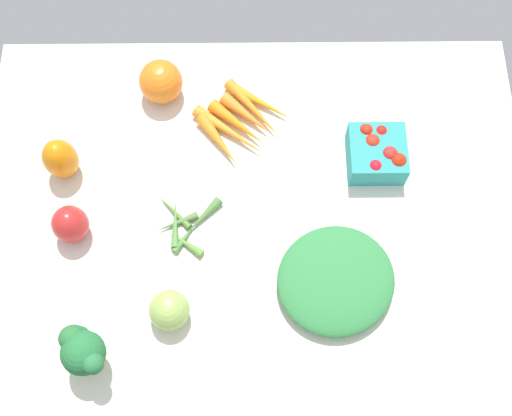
{
  "coord_description": "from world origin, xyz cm",
  "views": [
    {
      "loc": [
        0.35,
        45.48,
        117.02
      ],
      "look_at": [
        0.0,
        0.0,
        4.0
      ],
      "focal_mm": 46.42,
      "sensor_mm": 36.0,
      "label": 1
    }
  ],
  "objects_px": {
    "bell_pepper_orange": "(62,159)",
    "bell_pepper_red": "(72,224)",
    "heirloom_tomato_green": "(171,310)",
    "broccoli_head": "(84,349)",
    "heirloom_tomato_orange": "(163,82)",
    "carrot_bunch": "(243,121)",
    "okra_pile": "(187,224)",
    "berry_basket": "(379,153)",
    "leafy_greens_clump": "(338,280)"
  },
  "relations": [
    {
      "from": "bell_pepper_orange",
      "to": "carrot_bunch",
      "type": "distance_m",
      "value": 0.35
    },
    {
      "from": "heirloom_tomato_green",
      "to": "carrot_bunch",
      "type": "distance_m",
      "value": 0.4
    },
    {
      "from": "bell_pepper_red",
      "to": "broccoli_head",
      "type": "height_order",
      "value": "broccoli_head"
    },
    {
      "from": "bell_pepper_orange",
      "to": "bell_pepper_red",
      "type": "distance_m",
      "value": 0.13
    },
    {
      "from": "heirloom_tomato_green",
      "to": "heirloom_tomato_orange",
      "type": "distance_m",
      "value": 0.45
    },
    {
      "from": "bell_pepper_red",
      "to": "heirloom_tomato_orange",
      "type": "distance_m",
      "value": 0.33
    },
    {
      "from": "carrot_bunch",
      "to": "heirloom_tomato_orange",
      "type": "relative_size",
      "value": 2.35
    },
    {
      "from": "broccoli_head",
      "to": "okra_pile",
      "type": "relative_size",
      "value": 0.82
    },
    {
      "from": "bell_pepper_red",
      "to": "berry_basket",
      "type": "distance_m",
      "value": 0.58
    },
    {
      "from": "broccoli_head",
      "to": "leafy_greens_clump",
      "type": "xyz_separation_m",
      "value": [
        -0.43,
        -0.13,
        -0.04
      ]
    },
    {
      "from": "okra_pile",
      "to": "leafy_greens_clump",
      "type": "bearing_deg",
      "value": 157.48
    },
    {
      "from": "bell_pepper_orange",
      "to": "heirloom_tomato_green",
      "type": "relative_size",
      "value": 1.38
    },
    {
      "from": "leafy_greens_clump",
      "to": "okra_pile",
      "type": "xyz_separation_m",
      "value": [
        0.27,
        -0.11,
        -0.01
      ]
    },
    {
      "from": "bell_pepper_red",
      "to": "broccoli_head",
      "type": "xyz_separation_m",
      "value": [
        -0.05,
        0.23,
        0.03
      ]
    },
    {
      "from": "bell_pepper_orange",
      "to": "carrot_bunch",
      "type": "xyz_separation_m",
      "value": [
        -0.33,
        -0.1,
        -0.04
      ]
    },
    {
      "from": "bell_pepper_orange",
      "to": "okra_pile",
      "type": "distance_m",
      "value": 0.26
    },
    {
      "from": "carrot_bunch",
      "to": "okra_pile",
      "type": "height_order",
      "value": "carrot_bunch"
    },
    {
      "from": "carrot_bunch",
      "to": "okra_pile",
      "type": "distance_m",
      "value": 0.24
    },
    {
      "from": "okra_pile",
      "to": "berry_basket",
      "type": "bearing_deg",
      "value": -160.03
    },
    {
      "from": "berry_basket",
      "to": "okra_pile",
      "type": "xyz_separation_m",
      "value": [
        0.36,
        0.13,
        -0.02
      ]
    },
    {
      "from": "heirloom_tomato_green",
      "to": "carrot_bunch",
      "type": "bearing_deg",
      "value": -107.76
    },
    {
      "from": "bell_pepper_red",
      "to": "broccoli_head",
      "type": "distance_m",
      "value": 0.23
    },
    {
      "from": "broccoli_head",
      "to": "bell_pepper_orange",
      "type": "bearing_deg",
      "value": -77.98
    },
    {
      "from": "carrot_bunch",
      "to": "okra_pile",
      "type": "xyz_separation_m",
      "value": [
        0.1,
        0.21,
        -0.01
      ]
    },
    {
      "from": "heirloom_tomato_green",
      "to": "broccoli_head",
      "type": "height_order",
      "value": "broccoli_head"
    },
    {
      "from": "bell_pepper_orange",
      "to": "okra_pile",
      "type": "xyz_separation_m",
      "value": [
        -0.23,
        0.12,
        -0.04
      ]
    },
    {
      "from": "bell_pepper_orange",
      "to": "broccoli_head",
      "type": "bearing_deg",
      "value": 102.02
    },
    {
      "from": "bell_pepper_red",
      "to": "broccoli_head",
      "type": "bearing_deg",
      "value": 101.66
    },
    {
      "from": "bell_pepper_orange",
      "to": "berry_basket",
      "type": "xyz_separation_m",
      "value": [
        -0.59,
        -0.02,
        -0.02
      ]
    },
    {
      "from": "leafy_greens_clump",
      "to": "heirloom_tomato_green",
      "type": "bearing_deg",
      "value": 10.59
    },
    {
      "from": "bell_pepper_orange",
      "to": "leafy_greens_clump",
      "type": "relative_size",
      "value": 0.47
    },
    {
      "from": "bell_pepper_orange",
      "to": "berry_basket",
      "type": "relative_size",
      "value": 0.92
    },
    {
      "from": "broccoli_head",
      "to": "leafy_greens_clump",
      "type": "relative_size",
      "value": 0.5
    },
    {
      "from": "heirloom_tomato_green",
      "to": "leafy_greens_clump",
      "type": "relative_size",
      "value": 0.34
    },
    {
      "from": "carrot_bunch",
      "to": "broccoli_head",
      "type": "bearing_deg",
      "value": 60.19
    },
    {
      "from": "bell_pepper_orange",
      "to": "broccoli_head",
      "type": "xyz_separation_m",
      "value": [
        -0.08,
        0.35,
        0.02
      ]
    },
    {
      "from": "heirloom_tomato_orange",
      "to": "broccoli_head",
      "type": "bearing_deg",
      "value": 78.98
    },
    {
      "from": "bell_pepper_orange",
      "to": "okra_pile",
      "type": "relative_size",
      "value": 0.77
    },
    {
      "from": "broccoli_head",
      "to": "carrot_bunch",
      "type": "height_order",
      "value": "broccoli_head"
    },
    {
      "from": "heirloom_tomato_green",
      "to": "berry_basket",
      "type": "relative_size",
      "value": 0.67
    },
    {
      "from": "berry_basket",
      "to": "heirloom_tomato_orange",
      "type": "xyz_separation_m",
      "value": [
        0.41,
        -0.15,
        0.01
      ]
    },
    {
      "from": "bell_pepper_red",
      "to": "heirloom_tomato_orange",
      "type": "bearing_deg",
      "value": -116.67
    },
    {
      "from": "bell_pepper_red",
      "to": "berry_basket",
      "type": "relative_size",
      "value": 0.76
    },
    {
      "from": "carrot_bunch",
      "to": "berry_basket",
      "type": "distance_m",
      "value": 0.27
    },
    {
      "from": "heirloom_tomato_green",
      "to": "berry_basket",
      "type": "height_order",
      "value": "heirloom_tomato_green"
    },
    {
      "from": "broccoli_head",
      "to": "leafy_greens_clump",
      "type": "height_order",
      "value": "broccoli_head"
    },
    {
      "from": "bell_pepper_orange",
      "to": "bell_pepper_red",
      "type": "relative_size",
      "value": 1.21
    },
    {
      "from": "carrot_bunch",
      "to": "bell_pepper_orange",
      "type": "bearing_deg",
      "value": 16.13
    },
    {
      "from": "bell_pepper_red",
      "to": "carrot_bunch",
      "type": "relative_size",
      "value": 0.4
    },
    {
      "from": "broccoli_head",
      "to": "heirloom_tomato_orange",
      "type": "height_order",
      "value": "broccoli_head"
    }
  ]
}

